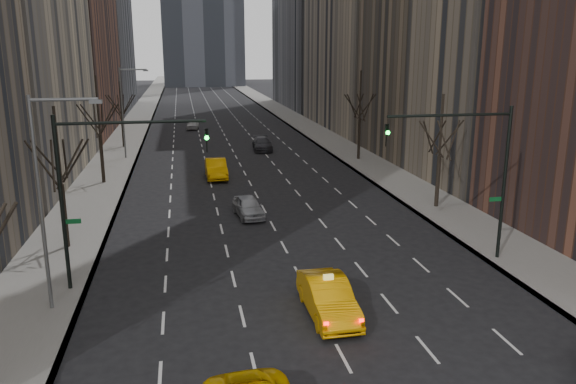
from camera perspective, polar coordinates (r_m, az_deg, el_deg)
sidewalk_left at (r=84.50m, az=-15.38°, el=6.43°), size 4.50×320.00×0.15m
sidewalk_right at (r=86.04m, az=1.21°, el=7.06°), size 4.50×320.00×0.15m
tree_lw_b at (r=33.00m, az=-22.04°, el=0.72°), size 3.36×3.50×7.82m
tree_lw_c at (r=48.47m, az=-18.55°, el=5.44°), size 3.36×3.50×8.74m
tree_lw_d at (r=66.26m, az=-16.52°, el=7.36°), size 3.36×3.50×7.36m
tree_rw_b at (r=40.17m, az=15.13°, el=3.54°), size 3.36×3.50×7.82m
tree_rw_c at (r=56.68m, az=7.28°, el=7.24°), size 3.36×3.50×8.74m
traffic_mast_left at (r=26.35m, az=-18.66°, el=1.75°), size 6.69×0.39×8.00m
traffic_mast_right at (r=29.82m, az=18.56°, el=3.15°), size 6.69×0.39×8.00m
streetlight_near at (r=24.72m, az=-23.25°, el=0.86°), size 2.83×0.22×9.00m
streetlight_far at (r=59.01m, az=-16.17°, el=8.62°), size 2.83×0.22×9.00m
taxi_sedan at (r=23.92m, az=4.09°, el=-10.63°), size 1.78×4.90×1.61m
silver_sedan_ahead at (r=37.58m, az=-4.05°, el=-1.48°), size 2.06×4.16×1.36m
far_taxi at (r=49.23m, az=-7.33°, el=2.39°), size 1.81×5.03×1.65m
far_suv_grey at (r=62.50m, az=-2.63°, el=4.91°), size 2.24×5.00×1.42m
far_car_white at (r=80.46m, az=-9.65°, el=6.79°), size 1.94×4.05×1.33m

